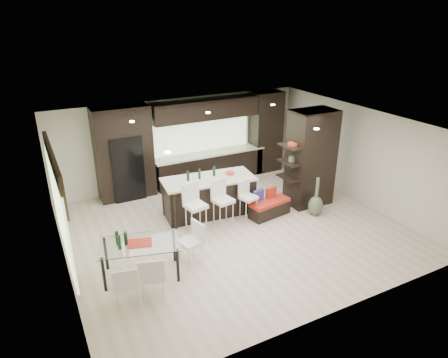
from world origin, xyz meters
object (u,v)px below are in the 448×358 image
kitchen_island (209,196)px  stool_mid (223,209)px  chair_near (152,278)px  stool_left (196,215)px  bench (270,208)px  dining_table (141,259)px  chair_far (126,286)px  chair_end (191,245)px  stool_right (248,205)px  floor_vase (316,197)px

kitchen_island → stool_mid: bearing=-83.9°
chair_near → stool_left: bearing=63.8°
bench → dining_table: (-3.81, -1.00, 0.16)m
kitchen_island → stool_mid: (0.00, -0.85, -0.00)m
stool_left → chair_far: bearing=-150.9°
chair_far → chair_end: 1.77m
stool_right → dining_table: 3.37m
kitchen_island → bench: (1.38, -0.90, -0.29)m
bench → chair_far: size_ratio=1.40×
kitchen_island → stool_mid: 0.85m
stool_left → bench: stool_left is taller
stool_mid → chair_end: bearing=-152.7°
floor_vase → dining_table: floor_vase is taller
floor_vase → dining_table: (-4.94, -0.47, -0.16)m
bench → dining_table: 3.95m
bench → chair_far: 4.66m
dining_table → chair_far: chair_far is taller
stool_left → floor_vase: size_ratio=0.97×
kitchen_island → bench: size_ratio=2.13×
bench → chair_near: bearing=-164.4°
floor_vase → stool_left: bearing=170.3°
stool_right → chair_near: (-3.19, -1.84, 0.00)m
stool_right → bench: stool_right is taller
floor_vase → stool_mid: bearing=167.2°
stool_mid → chair_near: stool_mid is taller
stool_right → floor_vase: bearing=-34.6°
stool_right → bench: size_ratio=0.76×
chair_near → chair_end: (1.11, 0.77, -0.02)m
kitchen_island → chair_far: (-2.94, -2.65, -0.10)m
kitchen_island → chair_near: bearing=-126.4°
stool_mid → chair_near: bearing=-154.1°
stool_right → chair_near: 3.68m
chair_far → chair_end: bearing=36.6°
kitchen_island → stool_left: stool_left is taller
dining_table → stool_left: bearing=46.4°
stool_right → chair_end: stool_right is taller
floor_vase → stool_right: bearing=161.2°
bench → stool_left: bearing=169.8°
chair_near → chair_far: size_ratio=1.07×
kitchen_island → stool_left: bearing=-125.1°
stool_left → bench: 2.15m
stool_right → stool_left: bearing=165.7°
kitchen_island → dining_table: bearing=-136.1°
stool_right → floor_vase: size_ratio=0.81×
floor_vase → chair_end: (-3.83, -0.47, -0.12)m
chair_end → stool_mid: bearing=-64.5°
dining_table → chair_end: size_ratio=1.90×
stool_mid → chair_far: bearing=-159.3°
chair_end → chair_far: bearing=102.5°
kitchen_island → chair_far: kitchen_island is taller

